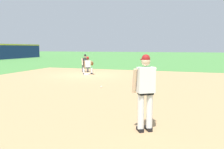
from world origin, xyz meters
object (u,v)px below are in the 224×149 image
at_px(first_baseman, 88,65).
at_px(first_base_bag, 87,74).
at_px(pitcher, 146,88).
at_px(baseball, 101,87).
at_px(umpire, 85,62).

bearing_deg(first_baseman, first_base_bag, -170.83).
xyz_separation_m(first_base_bag, pitcher, (-9.59, -5.90, 1.01)).
height_order(pitcher, first_baseman, pitcher).
bearing_deg(baseball, pitcher, -148.97).
bearing_deg(baseball, first_base_bag, 32.28).
bearing_deg(first_base_bag, umpire, 28.87).
bearing_deg(umpire, first_baseman, -147.14).
bearing_deg(first_baseman, pitcher, -148.99).
height_order(pitcher, umpire, pitcher).
bearing_deg(first_base_bag, pitcher, -148.38).
bearing_deg(baseball, first_baseman, 30.98).
height_order(baseball, pitcher, pitcher).
distance_m(first_base_bag, pitcher, 11.31).
bearing_deg(first_base_bag, first_baseman, 9.17).
relative_size(first_base_bag, umpire, 0.26).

